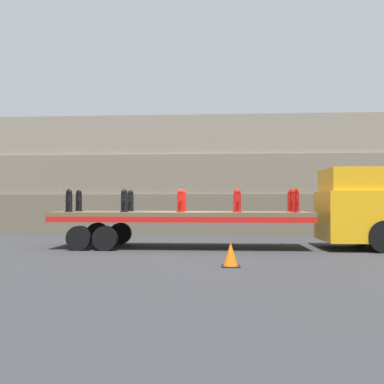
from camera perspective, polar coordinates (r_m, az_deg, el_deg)
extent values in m
plane|color=#2D2D30|center=(16.24, -1.38, -7.43)|extent=(120.00, 120.00, 0.00)
cube|color=#665B4C|center=(23.81, 0.27, -2.91)|extent=(60.00, 3.00, 2.12)
cube|color=#756B5B|center=(23.99, 0.29, 2.17)|extent=(60.00, 3.00, 2.12)
cube|color=gray|center=(24.36, 0.31, 7.14)|extent=(60.00, 3.00, 2.12)
cube|color=orange|center=(16.88, 21.31, -2.99)|extent=(2.67, 2.57, 1.81)
cube|color=orange|center=(16.81, 20.40, 1.49)|extent=(1.87, 2.36, 0.83)
cube|color=black|center=(17.11, 23.64, -1.73)|extent=(1.07, 2.26, 1.02)
cylinder|color=black|center=(15.91, 24.27, -5.45)|extent=(1.10, 0.28, 1.10)
cylinder|color=black|center=(18.21, 21.57, -4.93)|extent=(1.10, 0.28, 1.10)
cube|color=brown|center=(16.15, -1.38, -2.91)|extent=(9.52, 2.52, 0.15)
cube|color=red|center=(14.95, -1.79, -3.71)|extent=(9.52, 0.08, 0.20)
cube|color=red|center=(17.37, -1.02, -3.37)|extent=(9.52, 0.08, 0.20)
cylinder|color=black|center=(15.52, -11.49, -6.07)|extent=(0.87, 0.30, 0.87)
cylinder|color=black|center=(17.76, -9.52, -5.47)|extent=(0.87, 0.30, 0.87)
cylinder|color=black|center=(15.80, -14.84, -5.97)|extent=(0.87, 0.30, 0.87)
cylinder|color=black|center=(18.00, -12.48, -5.40)|extent=(0.87, 0.30, 0.87)
cylinder|color=black|center=(16.51, -16.09, -2.51)|extent=(0.30, 0.30, 0.03)
cylinder|color=black|center=(16.51, -16.09, -1.39)|extent=(0.24, 0.24, 0.68)
sphere|color=black|center=(16.51, -16.08, -0.04)|extent=(0.23, 0.23, 0.23)
cylinder|color=black|center=(16.34, -16.29, -1.10)|extent=(0.11, 0.11, 0.11)
cylinder|color=black|center=(16.67, -15.88, -1.11)|extent=(0.11, 0.11, 0.11)
cylinder|color=black|center=(17.56, -14.87, -2.44)|extent=(0.30, 0.30, 0.03)
cylinder|color=black|center=(17.55, -14.86, -1.38)|extent=(0.24, 0.24, 0.68)
sphere|color=black|center=(17.56, -14.85, -0.11)|extent=(0.23, 0.23, 0.23)
cylinder|color=black|center=(17.39, -15.04, -1.12)|extent=(0.11, 0.11, 0.11)
cylinder|color=black|center=(17.72, -14.68, -1.12)|extent=(0.11, 0.11, 0.11)
cylinder|color=black|center=(15.93, -9.03, -2.59)|extent=(0.30, 0.30, 0.03)
cylinder|color=black|center=(15.92, -9.03, -1.43)|extent=(0.24, 0.24, 0.68)
sphere|color=black|center=(15.93, -9.02, -0.03)|extent=(0.23, 0.23, 0.23)
cylinder|color=black|center=(15.75, -9.17, -1.13)|extent=(0.11, 0.11, 0.11)
cylinder|color=black|center=(16.09, -8.89, -1.14)|extent=(0.11, 0.11, 0.11)
cylinder|color=black|center=(17.01, -8.21, -2.51)|extent=(0.30, 0.30, 0.03)
cylinder|color=black|center=(17.00, -8.20, -1.42)|extent=(0.24, 0.24, 0.68)
sphere|color=black|center=(17.01, -8.20, -0.11)|extent=(0.23, 0.23, 0.23)
cylinder|color=black|center=(16.83, -8.33, -1.14)|extent=(0.11, 0.11, 0.11)
cylinder|color=black|center=(17.18, -8.08, -1.15)|extent=(0.11, 0.11, 0.11)
cylinder|color=red|center=(15.60, -1.56, -2.63)|extent=(0.30, 0.30, 0.03)
cylinder|color=red|center=(15.60, -1.56, -1.45)|extent=(0.24, 0.24, 0.68)
sphere|color=red|center=(15.60, -1.56, -0.02)|extent=(0.23, 0.23, 0.23)
cylinder|color=red|center=(15.42, -1.62, -1.15)|extent=(0.11, 0.11, 0.11)
cylinder|color=red|center=(15.77, -1.50, -1.15)|extent=(0.11, 0.11, 0.11)
cylinder|color=red|center=(16.70, -1.21, -2.54)|extent=(0.30, 0.30, 0.03)
cylinder|color=red|center=(16.70, -1.21, -1.43)|extent=(0.24, 0.24, 0.68)
sphere|color=red|center=(16.70, -1.21, -0.10)|extent=(0.23, 0.23, 0.23)
cylinder|color=red|center=(16.52, -1.26, -1.16)|extent=(0.11, 0.11, 0.11)
cylinder|color=red|center=(16.87, -1.15, -1.16)|extent=(0.11, 0.11, 0.11)
cylinder|color=red|center=(15.55, 6.10, -2.63)|extent=(0.30, 0.30, 0.03)
cylinder|color=red|center=(15.54, 6.10, -1.44)|extent=(0.24, 0.24, 0.68)
sphere|color=red|center=(15.55, 6.10, -0.01)|extent=(0.23, 0.23, 0.23)
cylinder|color=red|center=(15.37, 6.13, -1.14)|extent=(0.11, 0.11, 0.11)
cylinder|color=red|center=(15.72, 6.07, -1.14)|extent=(0.11, 0.11, 0.11)
cylinder|color=red|center=(16.65, 5.94, -2.54)|extent=(0.30, 0.30, 0.03)
cylinder|color=red|center=(16.65, 5.94, -1.43)|extent=(0.24, 0.24, 0.68)
sphere|color=red|center=(16.65, 5.94, -0.09)|extent=(0.23, 0.23, 0.23)
cylinder|color=red|center=(16.47, 5.97, -1.15)|extent=(0.11, 0.11, 0.11)
cylinder|color=red|center=(16.83, 5.92, -1.15)|extent=(0.11, 0.11, 0.11)
cylinder|color=red|center=(15.77, 13.68, -2.58)|extent=(0.30, 0.30, 0.03)
cylinder|color=red|center=(15.77, 13.67, -1.41)|extent=(0.24, 0.24, 0.68)
sphere|color=red|center=(15.77, 13.66, 0.01)|extent=(0.23, 0.23, 0.23)
cylinder|color=red|center=(15.59, 13.78, -1.11)|extent=(0.11, 0.11, 0.11)
cylinder|color=red|center=(15.94, 13.56, -1.12)|extent=(0.11, 0.11, 0.11)
cylinder|color=red|center=(16.86, 13.03, -2.50)|extent=(0.30, 0.30, 0.03)
cylinder|color=red|center=(16.86, 13.02, -1.40)|extent=(0.24, 0.24, 0.68)
sphere|color=red|center=(16.86, 13.02, -0.08)|extent=(0.23, 0.23, 0.23)
cylinder|color=red|center=(16.68, 13.12, -1.12)|extent=(0.11, 0.11, 0.11)
cylinder|color=red|center=(17.03, 12.93, -1.13)|extent=(0.11, 0.11, 0.11)
cube|color=yellow|center=(17.04, -15.44, 0.33)|extent=(0.05, 2.72, 0.01)
cube|color=yellow|center=(16.32, 13.33, 0.39)|extent=(0.05, 2.72, 0.01)
cube|color=black|center=(11.62, 5.18, -9.83)|extent=(0.50, 0.50, 0.03)
cone|color=orange|center=(11.57, 5.18, -8.23)|extent=(0.38, 0.38, 0.63)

